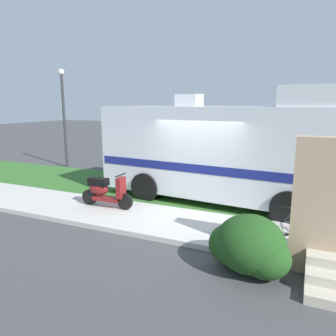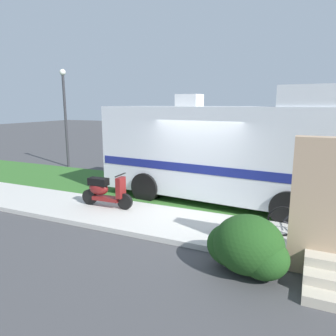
# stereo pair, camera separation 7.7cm
# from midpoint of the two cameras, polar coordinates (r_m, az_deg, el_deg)

# --- Properties ---
(ground_plane) EXTENTS (80.00, 80.00, 0.00)m
(ground_plane) POSITION_cam_midpoint_polar(r_m,az_deg,el_deg) (8.83, 5.14, -7.88)
(ground_plane) COLOR #424244
(sidewalk) EXTENTS (24.00, 2.00, 0.12)m
(sidewalk) POSITION_cam_midpoint_polar(r_m,az_deg,el_deg) (7.76, 2.17, -10.16)
(sidewalk) COLOR beige
(sidewalk) RESTS_ON ground
(grass_strip) EXTENTS (24.00, 3.40, 0.08)m
(grass_strip) POSITION_cam_midpoint_polar(r_m,az_deg,el_deg) (10.18, 7.95, -5.07)
(grass_strip) COLOR #336628
(grass_strip) RESTS_ON ground
(motorhome_rv) EXTENTS (7.21, 3.02, 3.36)m
(motorhome_rv) POSITION_cam_midpoint_polar(r_m,az_deg,el_deg) (9.49, 10.43, 3.28)
(motorhome_rv) COLOR silver
(motorhome_rv) RESTS_ON ground
(scooter) EXTENTS (1.59, 0.50, 0.97)m
(scooter) POSITION_cam_midpoint_polar(r_m,az_deg,el_deg) (8.87, -11.19, -4.05)
(scooter) COLOR black
(scooter) RESTS_ON ground
(bicycle) EXTENTS (1.71, 0.52, 0.89)m
(bicycle) POSITION_cam_midpoint_polar(r_m,az_deg,el_deg) (7.35, 24.64, -8.86)
(bicycle) COLOR black
(bicycle) RESTS_ON ground
(pickup_truck_near) EXTENTS (5.69, 2.54, 1.71)m
(pickup_truck_near) POSITION_cam_midpoint_polar(r_m,az_deg,el_deg) (14.35, 22.03, 2.64)
(pickup_truck_near) COLOR maroon
(pickup_truck_near) RESTS_ON ground
(bush_by_porch) EXTENTS (1.46, 1.10, 1.03)m
(bush_by_porch) POSITION_cam_midpoint_polar(r_m,az_deg,el_deg) (5.79, 14.52, -13.72)
(bush_by_porch) COLOR #1E4719
(bush_by_porch) RESTS_ON ground
(street_lamp_post) EXTENTS (0.28, 0.28, 4.49)m
(street_lamp_post) POSITION_cam_midpoint_polar(r_m,az_deg,el_deg) (15.48, -18.05, 10.12)
(street_lamp_post) COLOR #333338
(street_lamp_post) RESTS_ON ground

